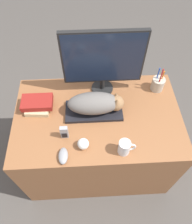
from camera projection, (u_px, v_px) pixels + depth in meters
ground_plane at (100, 197)px, 1.90m from camera, size 12.00×12.00×0.00m
desk at (97, 140)px, 1.82m from camera, size 1.17×0.73×0.73m
keyboard at (94, 111)px, 1.53m from camera, size 0.40×0.18×0.02m
cat at (97, 103)px, 1.46m from camera, size 0.38×0.16×0.15m
monitor at (103, 60)px, 1.43m from camera, size 0.55×0.16×0.50m
computer_mouse at (63, 156)px, 1.33m from camera, size 0.06×0.11×0.04m
coffee_mug at (125, 147)px, 1.32m from camera, size 0.11×0.07×0.11m
pen_cup at (158, 84)px, 1.62m from camera, size 0.09×0.09×0.22m
baseball at (83, 144)px, 1.35m from camera, size 0.07×0.07×0.07m
phone at (64, 132)px, 1.38m from camera, size 0.05×0.03×0.11m
book_stack at (37, 104)px, 1.53m from camera, size 0.21×0.16×0.08m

